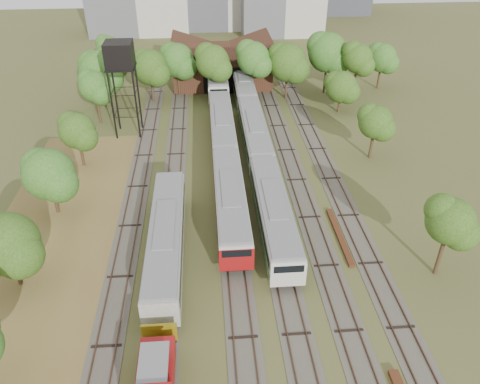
{
  "coord_description": "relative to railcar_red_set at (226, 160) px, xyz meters",
  "views": [
    {
      "loc": [
        -4.06,
        -19.87,
        27.99
      ],
      "look_at": [
        -0.97,
        19.18,
        2.5
      ],
      "focal_mm": 35.0,
      "sensor_mm": 36.0,
      "label": 1
    }
  ],
  "objects": [
    {
      "name": "old_grey_coach",
      "position": [
        -6.0,
        -13.94,
        0.03
      ],
      "size": [
        2.92,
        18.0,
        3.61
      ],
      "color": "black",
      "rests_on": "ground"
    },
    {
      "name": "tree_band_far",
      "position": [
        3.4,
        23.32,
        3.97
      ],
      "size": [
        49.31,
        9.67,
        9.57
      ],
      "color": "#382616",
      "rests_on": "ground"
    },
    {
      "name": "tree_band_left",
      "position": [
        -17.9,
        -5.82,
        3.18
      ],
      "size": [
        8.62,
        73.13,
        8.76
      ],
      "color": "#382616",
      "rests_on": "ground"
    },
    {
      "name": "dry_grass_patch",
      "position": [
        -16.0,
        -18.86,
        -1.93
      ],
      "size": [
        14.0,
        60.0,
        0.04
      ],
      "primitive_type": "cube",
      "color": "brown",
      "rests_on": "ground"
    },
    {
      "name": "tree_band_right",
      "position": [
        17.6,
        3.12,
        2.67
      ],
      "size": [
        4.76,
        39.1,
        7.56
      ],
      "color": "#382616",
      "rests_on": "ground"
    },
    {
      "name": "tracks",
      "position": [
        1.33,
        -1.86,
        -1.91
      ],
      "size": [
        24.6,
        80.0,
        0.19
      ],
      "color": "#4C473D",
      "rests_on": "ground"
    },
    {
      "name": "railcar_rear",
      "position": [
        0.0,
        27.25,
        0.09
      ],
      "size": [
        3.11,
        16.08,
        3.85
      ],
      "color": "black",
      "rests_on": "ground"
    },
    {
      "name": "ground",
      "position": [
        2.0,
        -26.86,
        -1.95
      ],
      "size": [
        240.0,
        240.0,
        0.0
      ],
      "primitive_type": "plane",
      "color": "#475123",
      "rests_on": "ground"
    },
    {
      "name": "railcar_red_set",
      "position": [
        0.0,
        0.0,
        0.0
      ],
      "size": [
        2.98,
        34.58,
        3.68
      ],
      "color": "black",
      "rests_on": "ground"
    },
    {
      "name": "rail_pile_far",
      "position": [
        10.2,
        -12.51,
        -1.81
      ],
      "size": [
        0.54,
        8.65,
        0.28
      ],
      "primitive_type": "cube",
      "color": "#582E19",
      "rests_on": "ground"
    },
    {
      "name": "water_tower",
      "position": [
        -12.43,
        12.06,
        8.41
      ],
      "size": [
        3.56,
        3.56,
        12.28
      ],
      "color": "black",
      "rests_on": "ground"
    },
    {
      "name": "maintenance_shed",
      "position": [
        1.0,
        31.12,
        0.97
      ],
      "size": [
        16.45,
        11.55,
        7.58
      ],
      "color": "#371F14",
      "rests_on": "ground"
    },
    {
      "name": "railcar_green_set",
      "position": [
        4.0,
        6.56,
        -0.02
      ],
      "size": [
        2.95,
        52.07,
        3.64
      ],
      "color": "black",
      "rests_on": "ground"
    }
  ]
}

